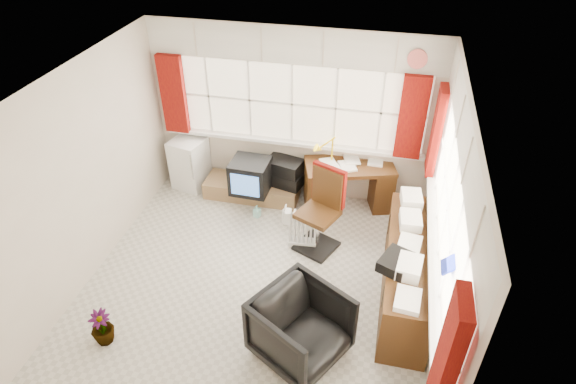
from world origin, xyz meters
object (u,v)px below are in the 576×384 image
Objects in this scene: desk_lamp at (332,144)px; credenza at (407,271)px; office_chair at (301,328)px; task_chair at (323,206)px; tv_bench at (252,189)px; crt_tv at (250,176)px; mini_fridge at (190,163)px; desk at (348,183)px; radiator at (303,232)px.

credenza is at bearing -55.24° from desk_lamp.
desk_lamp is at bearing 32.81° from office_chair.
task_chair is 1.76m from office_chair.
tv_bench is at bearing -174.98° from desk_lamp.
crt_tv is 1.08m from mini_fridge.
task_chair is at bearing -34.15° from tv_bench.
tv_bench is at bearing 146.29° from credenza.
desk_lamp is at bearing 92.44° from task_chair.
office_chair is 1.54× the size of crt_tv.
office_chair reaches higher than crt_tv.
tv_bench is 2.57× the size of crt_tv.
crt_tv is (-1.22, 2.36, 0.11)m from office_chair.
task_chair is at bearing 146.79° from credenza.
desk is at bearing -4.59° from desk_lamp.
office_chair is at bearing -49.36° from mini_fridge.
credenza is at bearing -61.71° from desk.
desk_lamp is 2.06m from credenza.
desk_lamp is (-0.26, 0.02, 0.60)m from desk.
task_chair reaches higher than crt_tv.
office_chair is at bearing -134.38° from credenza.
crt_tv is at bearing 149.25° from credenza.
mini_fridge is at bearing 153.97° from credenza.
office_chair reaches higher than radiator.
radiator is 0.39× the size of tv_bench.
office_chair is 1.07× the size of mini_fridge.
task_chair reaches higher than mini_fridge.
radiator is at bearing 155.40° from credenza.
credenza is (1.01, 1.04, 0.01)m from office_chair.
tv_bench is (-2.28, 1.52, -0.27)m from credenza.
desk_lamp reaches higher than credenza.
task_chair reaches higher than radiator.
radiator is 1.19m from crt_tv.
desk is at bearing 0.01° from mini_fridge.
task_chair reaches higher than desk_lamp.
desk_lamp is 1.29m from radiator.
desk_lamp reaches higher than crt_tv.
tv_bench is (-0.95, 0.91, -0.10)m from radiator.
desk_lamp reaches higher than office_chair.
desk is 0.96× the size of tv_bench.
task_chair is 1.32m from credenza.
task_chair reaches higher than tv_bench.
task_chair is 0.46m from radiator.
desk is 0.66m from desk_lamp.
crt_tv is (-1.37, -0.27, 0.10)m from desk.
desk is at bearing 3.23° from tv_bench.
credenza reaches higher than tv_bench.
mini_fridge reaches higher than tv_bench.
tv_bench is (-1.42, -0.08, -0.27)m from desk.
mini_fridge is (-1.00, 0.08, 0.27)m from tv_bench.
credenza is at bearing -26.03° from mini_fridge.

